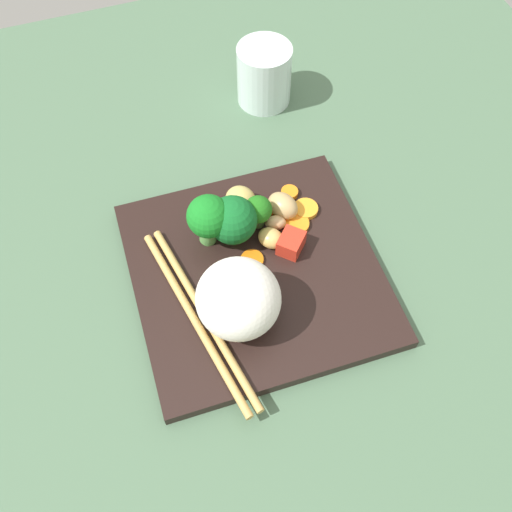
% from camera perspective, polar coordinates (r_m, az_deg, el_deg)
% --- Properties ---
extents(ground_plane, '(1.10, 1.10, 0.02)m').
position_cam_1_polar(ground_plane, '(0.68, -0.05, -2.41)').
color(ground_plane, '#4A694D').
extents(square_plate, '(0.28, 0.28, 0.01)m').
position_cam_1_polar(square_plate, '(0.66, -0.05, -1.65)').
color(square_plate, black).
rests_on(square_plate, ground_plane).
extents(rice_mound, '(0.10, 0.10, 0.08)m').
position_cam_1_polar(rice_mound, '(0.59, -1.74, -4.19)').
color(rice_mound, white).
rests_on(rice_mound, square_plate).
extents(broccoli_floret_0, '(0.05, 0.05, 0.07)m').
position_cam_1_polar(broccoli_floret_0, '(0.64, -4.64, 3.73)').
color(broccoli_floret_0, '#569647').
rests_on(broccoli_floret_0, square_plate).
extents(broccoli_floret_1, '(0.06, 0.06, 0.06)m').
position_cam_1_polar(broccoli_floret_1, '(0.65, -2.31, 3.49)').
color(broccoli_floret_1, '#73AD47').
rests_on(broccoli_floret_1, square_plate).
extents(broccoli_floret_2, '(0.03, 0.03, 0.05)m').
position_cam_1_polar(broccoli_floret_2, '(0.67, 0.19, 4.45)').
color(broccoli_floret_2, '#638F46').
rests_on(broccoli_floret_2, square_plate).
extents(carrot_slice_0, '(0.03, 0.03, 0.01)m').
position_cam_1_polar(carrot_slice_0, '(0.69, 3.98, 3.14)').
color(carrot_slice_0, orange).
rests_on(carrot_slice_0, square_plate).
extents(carrot_slice_1, '(0.04, 0.04, 0.01)m').
position_cam_1_polar(carrot_slice_1, '(0.70, 4.87, 4.59)').
color(carrot_slice_1, orange).
rests_on(carrot_slice_1, square_plate).
extents(carrot_slice_2, '(0.03, 0.03, 0.01)m').
position_cam_1_polar(carrot_slice_2, '(0.70, 0.83, 4.51)').
color(carrot_slice_2, orange).
rests_on(carrot_slice_2, square_plate).
extents(carrot_slice_3, '(0.02, 0.02, 0.01)m').
position_cam_1_polar(carrot_slice_3, '(0.71, 3.29, 6.19)').
color(carrot_slice_3, orange).
rests_on(carrot_slice_3, square_plate).
extents(carrot_slice_4, '(0.03, 0.03, 0.00)m').
position_cam_1_polar(carrot_slice_4, '(0.66, -0.63, -0.44)').
color(carrot_slice_4, orange).
rests_on(carrot_slice_4, square_plate).
extents(pepper_chunk_0, '(0.04, 0.04, 0.02)m').
position_cam_1_polar(pepper_chunk_0, '(0.66, 3.44, 1.26)').
color(pepper_chunk_0, red).
rests_on(pepper_chunk_0, square_plate).
extents(pepper_chunk_1, '(0.03, 0.03, 0.01)m').
position_cam_1_polar(pepper_chunk_1, '(0.69, -3.73, 4.43)').
color(pepper_chunk_1, red).
rests_on(pepper_chunk_1, square_plate).
extents(chicken_piece_0, '(0.03, 0.02, 0.02)m').
position_cam_1_polar(chicken_piece_0, '(0.68, 1.91, 3.25)').
color(chicken_piece_0, tan).
rests_on(chicken_piece_0, square_plate).
extents(chicken_piece_1, '(0.04, 0.05, 0.03)m').
position_cam_1_polar(chicken_piece_1, '(0.69, 2.63, 4.92)').
color(chicken_piece_1, tan).
rests_on(chicken_piece_1, square_plate).
extents(chicken_piece_2, '(0.04, 0.04, 0.02)m').
position_cam_1_polar(chicken_piece_2, '(0.67, 1.46, 1.76)').
color(chicken_piece_2, tan).
rests_on(chicken_piece_2, square_plate).
extents(chicken_piece_3, '(0.05, 0.05, 0.03)m').
position_cam_1_polar(chicken_piece_3, '(0.69, -1.52, 5.47)').
color(chicken_piece_3, tan).
rests_on(chicken_piece_3, square_plate).
extents(chopstick_pair, '(0.06, 0.24, 0.01)m').
position_cam_1_polar(chopstick_pair, '(0.62, -5.56, -5.93)').
color(chopstick_pair, tan).
rests_on(chopstick_pair, square_plate).
extents(drinking_glass, '(0.07, 0.07, 0.08)m').
position_cam_1_polar(drinking_glass, '(0.82, 0.80, 17.24)').
color(drinking_glass, silver).
rests_on(drinking_glass, ground_plane).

